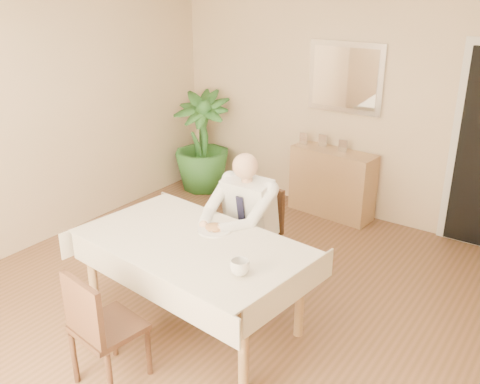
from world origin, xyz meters
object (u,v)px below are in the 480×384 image
Objects in this scene: chair_far at (257,230)px; sideboard at (332,183)px; chair_near at (99,325)px; potted_palm at (202,142)px; dining_table at (193,251)px; coffee_mug at (240,267)px; seated_man at (238,220)px.

sideboard is (-0.09, 1.68, -0.11)m from chair_far.
potted_palm is at bearing 126.23° from chair_near.
sideboard is at bearing 97.80° from dining_table.
coffee_mug is (0.56, -0.19, 0.14)m from dining_table.
potted_palm reaches higher than sideboard.
seated_man reaches higher than chair_far.
chair_far is at bearing 90.00° from seated_man.
chair_far is at bearing -39.04° from potted_palm.
chair_near is 0.89× the size of sideboard.
dining_table is 13.79× the size of coffee_mug.
dining_table is 2.07× the size of chair_far.
sideboard is (-0.01, 3.41, -0.10)m from chair_near.
chair_near is at bearing -93.34° from seated_man.
dining_table is 0.90m from chair_far.
sideboard is at bearing 103.35° from coffee_mug.
seated_man is (0.08, 1.44, 0.21)m from chair_near.
coffee_mug is 0.14× the size of sideboard.
seated_man is at bearing -82.21° from sideboard.
chair_far is 1.02× the size of chair_near.
chair_near is 0.68× the size of potted_palm.
seated_man is 0.97m from coffee_mug.
potted_palm is (-2.36, 2.53, -0.18)m from coffee_mug.
seated_man is at bearing 94.62° from chair_near.
chair_far is 0.91× the size of sideboard.
dining_table is 1.45× the size of potted_palm.
chair_far is 1.73m from chair_near.
sideboard reaches higher than dining_table.
sideboard is at bearing 97.56° from chair_far.
seated_man is at bearing 125.79° from coffee_mug.
chair_far reaches higher than sideboard.
dining_table is 0.59m from seated_man.
dining_table is 1.89× the size of sideboard.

